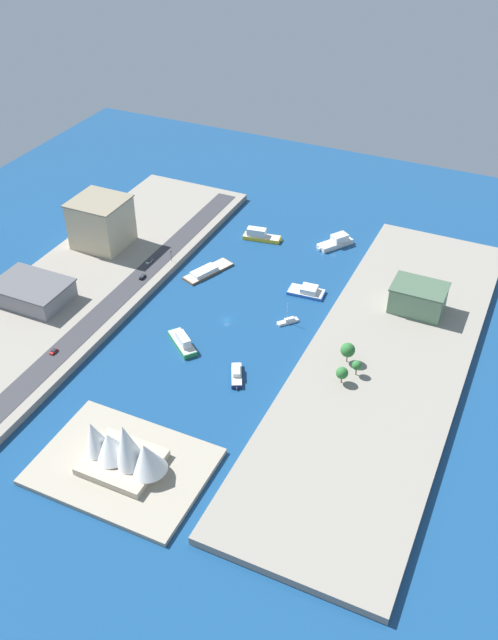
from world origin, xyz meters
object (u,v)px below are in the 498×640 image
object	(u,v)px
pickup_red	(54,351)
opera_landmark	(123,450)
ferry_white_commuter	(336,242)
sedan_silver	(149,261)
office_block_beige	(101,222)
terminal_long_green	(418,298)
sailboat_small_white	(288,321)
warehouse_low_gray	(32,291)
patrol_launch_navy	(237,375)
ferry_green_doubledeck	(182,342)
catamaran_blue	(307,291)
ferry_yellow_fast	(260,235)
barge_flat_brown	(207,271)
traffic_light_waterfront	(171,254)
suv_black	(142,277)

from	to	relation	value
pickup_red	opera_landmark	size ratio (longest dim) A/B	0.12
ferry_white_commuter	sedan_silver	distance (m)	106.45
office_block_beige	opera_landmark	bearing A→B (deg)	126.90
terminal_long_green	opera_landmark	xyz separation A→B (m)	(76.06, 143.80, -0.07)
ferry_white_commuter	sailboat_small_white	bearing A→B (deg)	92.03
warehouse_low_gray	pickup_red	size ratio (longest dim) A/B	8.20
patrol_launch_navy	ferry_green_doubledeck	world-z (taller)	ferry_green_doubledeck
sedan_silver	office_block_beige	bearing A→B (deg)	-11.40
ferry_white_commuter	catamaran_blue	distance (m)	52.19
ferry_yellow_fast	sedan_silver	xyz separation A→B (m)	(41.59, 53.73, 1.99)
warehouse_low_gray	pickup_red	xyz separation A→B (m)	(-34.95, 29.55, -4.11)
barge_flat_brown	sailboat_small_white	distance (m)	60.80
catamaran_blue	sedan_silver	world-z (taller)	sedan_silver
catamaran_blue	opera_landmark	bearing A→B (deg)	81.48
terminal_long_green	sedan_silver	bearing A→B (deg)	7.42
patrol_launch_navy	traffic_light_waterfront	bearing A→B (deg)	-43.12
warehouse_low_gray	opera_landmark	world-z (taller)	opera_landmark
ferry_green_doubledeck	suv_black	xyz separation A→B (m)	(43.98, -36.26, 2.11)
ferry_yellow_fast	catamaran_blue	distance (m)	60.16
ferry_yellow_fast	patrol_launch_navy	bearing A→B (deg)	109.19
catamaran_blue	traffic_light_waterfront	xyz separation A→B (m)	(76.18, 6.94, 6.34)
catamaran_blue	pickup_red	xyz separation A→B (m)	(85.74, 96.98, 2.88)
terminal_long_green	pickup_red	distance (m)	174.13
barge_flat_brown	pickup_red	bearing A→B (deg)	72.15
ferry_white_commuter	pickup_red	bearing A→B (deg)	60.80
ferry_yellow_fast	warehouse_low_gray	world-z (taller)	warehouse_low_gray
terminal_long_green	sedan_silver	world-z (taller)	terminal_long_green
ferry_white_commuter	warehouse_low_gray	xyz separation A→B (m)	(118.30, 119.57, 6.24)
pickup_red	catamaran_blue	bearing A→B (deg)	-131.48
sailboat_small_white	barge_flat_brown	bearing A→B (deg)	-22.02
opera_landmark	patrol_launch_navy	bearing A→B (deg)	-103.62
warehouse_low_gray	sedan_silver	bearing A→B (deg)	-122.52
suv_black	catamaran_blue	bearing A→B (deg)	-161.03
terminal_long_green	office_block_beige	size ratio (longest dim) A/B	0.91
ferry_green_doubledeck	opera_landmark	world-z (taller)	opera_landmark
sailboat_small_white	ferry_yellow_fast	bearing A→B (deg)	-56.28
suv_black	sedan_silver	bearing A→B (deg)	-72.05
ferry_white_commuter	office_block_beige	distance (m)	132.34
office_block_beige	traffic_light_waterfront	xyz separation A→B (m)	(-43.87, 0.35, -9.22)
terminal_long_green	office_block_beige	distance (m)	175.82
ferry_white_commuter	traffic_light_waterfront	world-z (taller)	traffic_light_waterfront
catamaran_blue	terminal_long_green	distance (m)	56.20
ferry_green_doubledeck	pickup_red	distance (m)	58.31
patrol_launch_navy	sailboat_small_white	world-z (taller)	sailboat_small_white
office_block_beige	opera_landmark	world-z (taller)	office_block_beige
sailboat_small_white	warehouse_low_gray	xyz separation A→B (m)	(121.11, 40.21, 7.59)
ferry_green_doubledeck	traffic_light_waterfront	bearing A→B (deg)	-56.00
patrol_launch_navy	suv_black	xyz separation A→B (m)	(76.50, -45.58, 2.90)
patrol_launch_navy	pickup_red	xyz separation A→B (m)	(80.73, 23.39, 2.94)
ferry_green_doubledeck	sailboat_small_white	distance (m)	53.05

